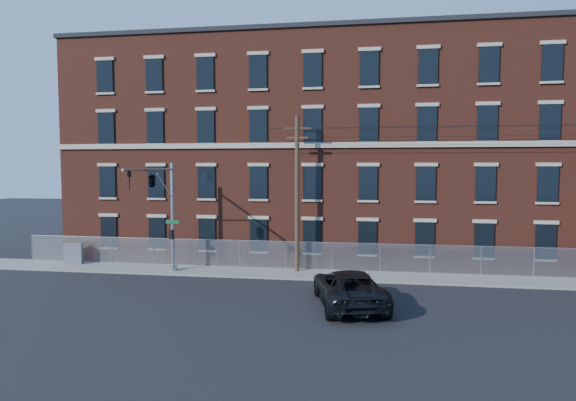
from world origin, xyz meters
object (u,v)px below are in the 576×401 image
at_px(utility_pole_near, 297,191).
at_px(pickup_truck, 349,288).
at_px(traffic_signal_mast, 157,192).
at_px(utility_cabinet, 73,254).

bearing_deg(utility_pole_near, pickup_truck, -63.09).
bearing_deg(utility_pole_near, traffic_signal_mast, -156.86).
bearing_deg(traffic_signal_mast, utility_cabinet, 157.03).
xyz_separation_m(pickup_truck, utility_cabinet, (-19.28, 6.91, -0.06)).
relative_size(utility_pole_near, utility_cabinet, 6.96).
height_order(traffic_signal_mast, pickup_truck, traffic_signal_mast).
height_order(traffic_signal_mast, utility_pole_near, utility_pole_near).
height_order(utility_pole_near, pickup_truck, utility_pole_near).
height_order(pickup_truck, utility_cabinet, pickup_truck).
bearing_deg(utility_cabinet, pickup_truck, -40.45).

